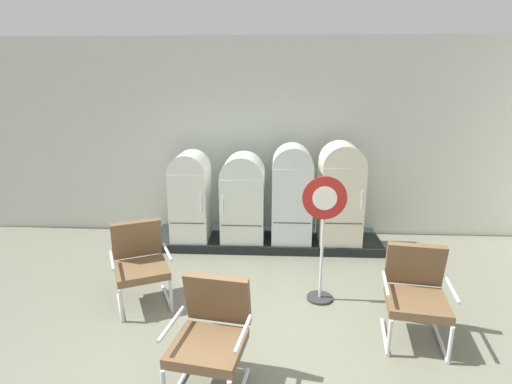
{
  "coord_description": "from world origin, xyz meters",
  "views": [
    {
      "loc": [
        0.17,
        -3.22,
        2.63
      ],
      "look_at": [
        -0.15,
        2.75,
        0.96
      ],
      "focal_mm": 28.55,
      "sensor_mm": 36.0,
      "label": 1
    }
  ],
  "objects_px": {
    "armchair_left": "(140,260)",
    "sign_stand": "(323,237)",
    "refrigerator_3": "(340,190)",
    "armchair_right": "(416,290)",
    "refrigerator_0": "(190,193)",
    "refrigerator_2": "(292,191)",
    "refrigerator_1": "(243,195)",
    "armchair_center": "(211,331)"
  },
  "relations": [
    {
      "from": "armchair_left",
      "to": "armchair_center",
      "type": "bearing_deg",
      "value": -51.86
    },
    {
      "from": "refrigerator_2",
      "to": "armchair_center",
      "type": "distance_m",
      "value": 3.23
    },
    {
      "from": "armchair_right",
      "to": "sign_stand",
      "type": "distance_m",
      "value": 1.16
    },
    {
      "from": "refrigerator_3",
      "to": "sign_stand",
      "type": "distance_m",
      "value": 1.7
    },
    {
      "from": "refrigerator_0",
      "to": "armchair_left",
      "type": "relative_size",
      "value": 1.43
    },
    {
      "from": "refrigerator_0",
      "to": "refrigerator_2",
      "type": "bearing_deg",
      "value": -0.24
    },
    {
      "from": "refrigerator_1",
      "to": "armchair_center",
      "type": "xyz_separation_m",
      "value": [
        -0.02,
        -3.13,
        -0.33
      ]
    },
    {
      "from": "refrigerator_3",
      "to": "armchair_left",
      "type": "distance_m",
      "value": 3.18
    },
    {
      "from": "refrigerator_2",
      "to": "armchair_left",
      "type": "height_order",
      "value": "refrigerator_2"
    },
    {
      "from": "armchair_right",
      "to": "armchair_center",
      "type": "xyz_separation_m",
      "value": [
        -1.99,
        -0.81,
        0.0
      ]
    },
    {
      "from": "armchair_right",
      "to": "sign_stand",
      "type": "bearing_deg",
      "value": 142.65
    },
    {
      "from": "refrigerator_0",
      "to": "refrigerator_2",
      "type": "relative_size",
      "value": 0.92
    },
    {
      "from": "armchair_right",
      "to": "refrigerator_2",
      "type": "bearing_deg",
      "value": 117.74
    },
    {
      "from": "armchair_right",
      "to": "sign_stand",
      "type": "height_order",
      "value": "sign_stand"
    },
    {
      "from": "armchair_right",
      "to": "armchair_center",
      "type": "bearing_deg",
      "value": -157.88
    },
    {
      "from": "refrigerator_3",
      "to": "armchair_right",
      "type": "xyz_separation_m",
      "value": [
        0.45,
        -2.32,
        -0.43
      ]
    },
    {
      "from": "refrigerator_2",
      "to": "armchair_left",
      "type": "xyz_separation_m",
      "value": [
        -1.86,
        -1.73,
        -0.41
      ]
    },
    {
      "from": "refrigerator_1",
      "to": "refrigerator_3",
      "type": "bearing_deg",
      "value": 0.09
    },
    {
      "from": "refrigerator_2",
      "to": "armchair_left",
      "type": "relative_size",
      "value": 1.56
    },
    {
      "from": "refrigerator_2",
      "to": "armchair_right",
      "type": "distance_m",
      "value": 2.63
    },
    {
      "from": "refrigerator_0",
      "to": "refrigerator_1",
      "type": "distance_m",
      "value": 0.83
    },
    {
      "from": "refrigerator_0",
      "to": "sign_stand",
      "type": "relative_size",
      "value": 0.89
    },
    {
      "from": "armchair_left",
      "to": "sign_stand",
      "type": "height_order",
      "value": "sign_stand"
    },
    {
      "from": "refrigerator_0",
      "to": "refrigerator_3",
      "type": "height_order",
      "value": "refrigerator_3"
    },
    {
      "from": "armchair_right",
      "to": "armchair_center",
      "type": "distance_m",
      "value": 2.15
    },
    {
      "from": "sign_stand",
      "to": "armchair_center",
      "type": "bearing_deg",
      "value": -126.36
    },
    {
      "from": "refrigerator_2",
      "to": "refrigerator_3",
      "type": "bearing_deg",
      "value": 1.86
    },
    {
      "from": "refrigerator_1",
      "to": "armchair_right",
      "type": "bearing_deg",
      "value": -49.56
    },
    {
      "from": "armchair_left",
      "to": "armchair_center",
      "type": "relative_size",
      "value": 1.0
    },
    {
      "from": "refrigerator_3",
      "to": "armchair_right",
      "type": "relative_size",
      "value": 1.59
    },
    {
      "from": "refrigerator_0",
      "to": "refrigerator_2",
      "type": "xyz_separation_m",
      "value": [
        1.6,
        -0.01,
        0.07
      ]
    },
    {
      "from": "refrigerator_3",
      "to": "armchair_right",
      "type": "height_order",
      "value": "refrigerator_3"
    },
    {
      "from": "armchair_left",
      "to": "sign_stand",
      "type": "xyz_separation_m",
      "value": [
        2.18,
        0.12,
        0.29
      ]
    },
    {
      "from": "refrigerator_1",
      "to": "sign_stand",
      "type": "xyz_separation_m",
      "value": [
        1.08,
        -1.63,
        -0.04
      ]
    },
    {
      "from": "refrigerator_3",
      "to": "refrigerator_0",
      "type": "bearing_deg",
      "value": -179.57
    },
    {
      "from": "sign_stand",
      "to": "armchair_right",
      "type": "bearing_deg",
      "value": -37.35
    },
    {
      "from": "refrigerator_0",
      "to": "sign_stand",
      "type": "distance_m",
      "value": 2.51
    },
    {
      "from": "armchair_center",
      "to": "sign_stand",
      "type": "xyz_separation_m",
      "value": [
        1.1,
        1.49,
        0.29
      ]
    },
    {
      "from": "refrigerator_3",
      "to": "armchair_left",
      "type": "xyz_separation_m",
      "value": [
        -2.62,
        -1.76,
        -0.43
      ]
    },
    {
      "from": "armchair_center",
      "to": "refrigerator_3",
      "type": "bearing_deg",
      "value": 63.81
    },
    {
      "from": "armchair_center",
      "to": "sign_stand",
      "type": "distance_m",
      "value": 1.88
    },
    {
      "from": "refrigerator_3",
      "to": "sign_stand",
      "type": "relative_size",
      "value": 0.99
    }
  ]
}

